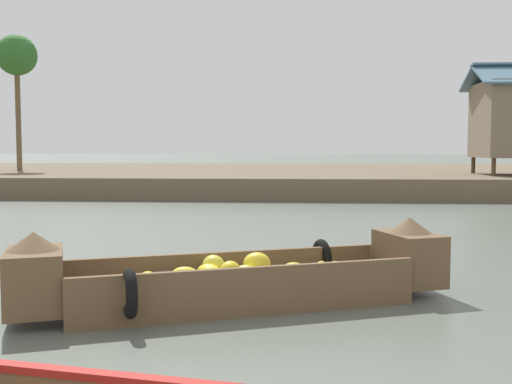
# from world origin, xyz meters

# --- Properties ---
(ground_plane) EXTENTS (300.00, 300.00, 0.00)m
(ground_plane) POSITION_xyz_m (0.00, 10.00, 0.00)
(ground_plane) COLOR #596056
(riverbank_strip) EXTENTS (160.00, 20.00, 0.79)m
(riverbank_strip) POSITION_xyz_m (0.00, 28.48, 0.39)
(riverbank_strip) COLOR brown
(riverbank_strip) RESTS_ON ground
(banana_boat) EXTENTS (5.16, 2.74, 0.97)m
(banana_boat) POSITION_xyz_m (-0.46, 4.57, 0.34)
(banana_boat) COLOR brown
(banana_boat) RESTS_ON ground
(palm_tree_near) EXTENTS (1.86, 1.86, 6.24)m
(palm_tree_near) POSITION_xyz_m (-12.70, 25.40, 5.98)
(palm_tree_near) COLOR brown
(palm_tree_near) RESTS_ON riverbank_strip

